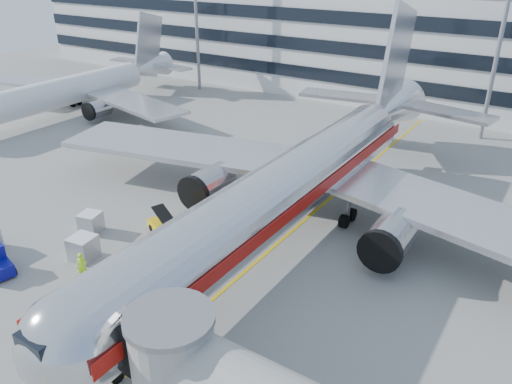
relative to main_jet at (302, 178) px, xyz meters
The scene contains 10 objects.
ground 12.46m from the main_jet, 90.00° to the right, with size 180.00×180.00×0.00m, color gray.
lead_in_line 4.57m from the main_jet, 90.00° to the right, with size 0.25×70.00×0.01m, color #DEB30B.
main_jet is the anchor object (origin of this frame).
terminal 46.36m from the main_jet, 90.00° to the left, with size 150.00×24.25×15.60m.
light_mast_centre 33.08m from the main_jet, 75.20° to the left, with size 2.40×1.20×25.45m.
second_jet 42.79m from the main_jet, 164.99° to the left, with size 38.21×36.52×12.04m.
belt_loader 11.26m from the main_jet, 136.89° to the right, with size 4.46×2.94×2.10m.
cargo_container_right 17.07m from the main_jet, 143.11° to the right, with size 1.85×1.85×1.62m.
cargo_container_front 17.13m from the main_jet, 129.53° to the right, with size 1.92×1.92×1.81m.
ramp_worker 17.36m from the main_jet, 120.76° to the right, with size 0.73×0.48×1.99m, color #AEFC1A.
Camera 1 is at (16.49, -20.00, 20.23)m, focal length 35.00 mm.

